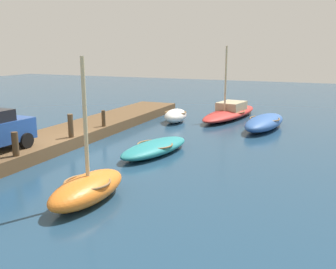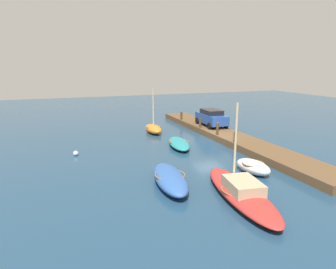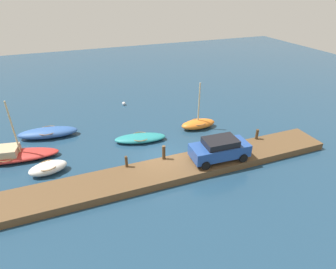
# 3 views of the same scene
# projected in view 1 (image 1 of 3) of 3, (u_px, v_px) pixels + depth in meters

# --- Properties ---
(ground_plane) EXTENTS (84.00, 84.00, 0.00)m
(ground_plane) POSITION_uv_depth(u_px,v_px,m) (81.00, 151.00, 17.26)
(ground_plane) COLOR navy
(dock_platform) EXTENTS (25.08, 2.82, 0.55)m
(dock_platform) POSITION_uv_depth(u_px,v_px,m) (49.00, 142.00, 17.89)
(dock_platform) COLOR brown
(dock_platform) RESTS_ON ground_plane
(motorboat_blue) EXTENTS (5.15, 2.33, 0.81)m
(motorboat_blue) POSITION_uv_depth(u_px,v_px,m) (264.00, 122.00, 21.89)
(motorboat_blue) COLOR #2D569E
(motorboat_blue) RESTS_ON ground_plane
(dinghy_white) EXTENTS (2.75, 1.67, 0.83)m
(dinghy_white) POSITION_uv_depth(u_px,v_px,m) (176.00, 116.00, 24.01)
(dinghy_white) COLOR white
(dinghy_white) RESTS_ON ground_plane
(rowboat_orange) EXTENTS (3.29, 1.45, 4.38)m
(rowboat_orange) POSITION_uv_depth(u_px,v_px,m) (88.00, 188.00, 11.45)
(rowboat_orange) COLOR orange
(rowboat_orange) RESTS_ON ground_plane
(sailboat_red) EXTENTS (7.52, 3.05, 4.76)m
(sailboat_red) POSITION_uv_depth(u_px,v_px,m) (230.00, 112.00, 25.52)
(sailboat_red) COLOR #B72D28
(sailboat_red) RESTS_ON ground_plane
(rowboat_teal) EXTENTS (4.55, 2.34, 0.58)m
(rowboat_teal) POSITION_uv_depth(u_px,v_px,m) (155.00, 148.00, 16.73)
(rowboat_teal) COLOR teal
(rowboat_teal) RESTS_ON ground_plane
(mooring_post_west) EXTENTS (0.20, 0.20, 0.85)m
(mooring_post_west) POSITION_uv_depth(u_px,v_px,m) (103.00, 118.00, 19.98)
(mooring_post_west) COLOR #47331E
(mooring_post_west) RESTS_ON dock_platform
(mooring_post_mid_west) EXTENTS (0.24, 0.24, 1.09)m
(mooring_post_mid_west) POSITION_uv_depth(u_px,v_px,m) (71.00, 126.00, 17.46)
(mooring_post_mid_west) COLOR #47331E
(mooring_post_mid_west) RESTS_ON dock_platform
(mooring_post_mid_east) EXTENTS (0.25, 0.25, 0.93)m
(mooring_post_mid_east) POSITION_uv_depth(u_px,v_px,m) (15.00, 144.00, 14.42)
(mooring_post_mid_east) COLOR #47331E
(mooring_post_mid_east) RESTS_ON dock_platform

